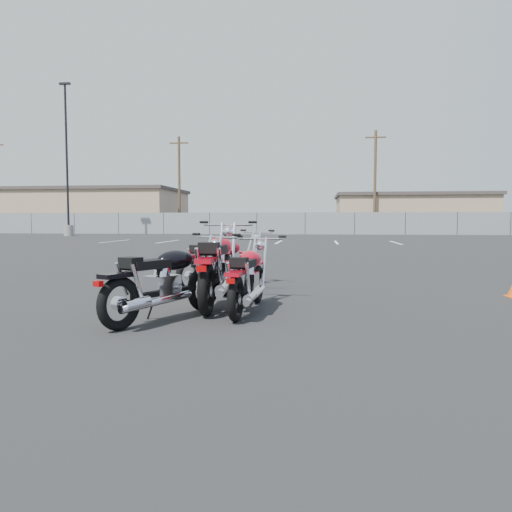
# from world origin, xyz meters

# --- Properties ---
(ground) EXTENTS (120.00, 120.00, 0.00)m
(ground) POSITION_xyz_m (0.00, 0.00, 0.00)
(ground) COLOR black
(ground) RESTS_ON ground
(motorcycle_front_red) EXTENTS (1.41, 1.86, 0.98)m
(motorcycle_front_red) POSITION_xyz_m (-0.55, 1.88, 0.44)
(motorcycle_front_red) COLOR black
(motorcycle_front_red) RESTS_ON ground
(motorcycle_second_black) EXTENTS (1.24, 1.93, 0.97)m
(motorcycle_second_black) POSITION_xyz_m (-0.68, -0.70, 0.44)
(motorcycle_second_black) COLOR black
(motorcycle_second_black) RESTS_ON ground
(motorcycle_third_red) EXTENTS (0.90, 2.32, 1.13)m
(motorcycle_third_red) POSITION_xyz_m (-0.28, 0.34, 0.52)
(motorcycle_third_red) COLOR black
(motorcycle_third_red) RESTS_ON ground
(motorcycle_rear_red) EXTENTS (0.73, 1.90, 0.93)m
(motorcycle_rear_red) POSITION_xyz_m (0.19, -0.08, 0.42)
(motorcycle_rear_red) COLOR black
(motorcycle_rear_red) RESTS_ON ground
(light_pole_west) EXTENTS (0.80, 0.70, 11.12)m
(light_pole_west) POSITION_xyz_m (-17.28, 28.76, 2.96)
(light_pole_west) COLOR gray
(light_pole_west) RESTS_ON ground
(chainlink_fence) EXTENTS (80.06, 0.06, 1.80)m
(chainlink_fence) POSITION_xyz_m (-0.00, 35.00, 0.90)
(chainlink_fence) COLOR slate
(chainlink_fence) RESTS_ON ground
(tan_building_west) EXTENTS (18.40, 10.40, 4.30)m
(tan_building_west) POSITION_xyz_m (-22.00, 42.00, 2.16)
(tan_building_west) COLOR tan
(tan_building_west) RESTS_ON ground
(tan_building_east) EXTENTS (14.40, 9.40, 3.70)m
(tan_building_east) POSITION_xyz_m (10.00, 44.00, 1.86)
(tan_building_east) COLOR tan
(tan_building_east) RESTS_ON ground
(utility_pole_b) EXTENTS (1.80, 0.24, 9.00)m
(utility_pole_b) POSITION_xyz_m (-12.00, 40.00, 4.69)
(utility_pole_b) COLOR #453220
(utility_pole_b) RESTS_ON ground
(utility_pole_c) EXTENTS (1.80, 0.24, 9.00)m
(utility_pole_c) POSITION_xyz_m (6.00, 39.00, 4.69)
(utility_pole_c) COLOR #453220
(utility_pole_c) RESTS_ON ground
(parking_line_stripes) EXTENTS (15.12, 4.00, 0.01)m
(parking_line_stripes) POSITION_xyz_m (-2.50, 20.00, 0.00)
(parking_line_stripes) COLOR silver
(parking_line_stripes) RESTS_ON ground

